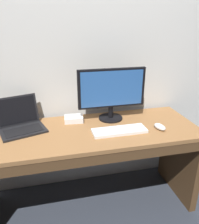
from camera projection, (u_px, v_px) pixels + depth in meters
name	position (u px, v px, depth m)	size (l,w,h in m)	color
ground_plane	(90.00, 203.00, 2.03)	(14.00, 14.00, 0.00)	#2D333D
back_wall	(77.00, 10.00, 1.78)	(3.99, 0.04, 3.15)	silver
desk	(89.00, 155.00, 1.83)	(1.72, 0.63, 0.73)	olive
laptop_black	(21.00, 123.00, 1.75)	(0.39, 0.36, 0.24)	black
external_monitor	(112.00, 91.00, 1.85)	(0.55, 0.20, 0.43)	black
wired_keyboard	(119.00, 131.00, 1.72)	(0.41, 0.14, 0.02)	white
computer_mouse	(160.00, 127.00, 1.76)	(0.06, 0.11, 0.04)	white
external_drive_box	(74.00, 119.00, 1.90)	(0.15, 0.12, 0.04)	silver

